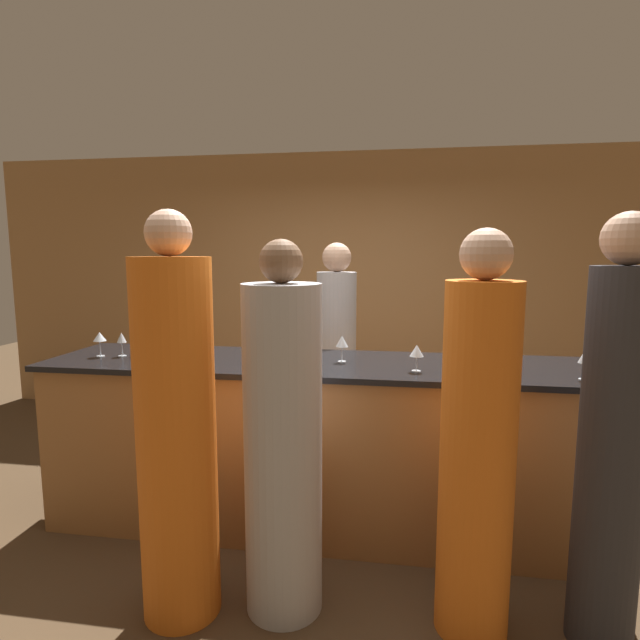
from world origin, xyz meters
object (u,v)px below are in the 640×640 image
(wine_bottle_0, at_px, (166,343))
(bartender, at_px, (336,365))
(guest_3, at_px, (613,446))
(guest_0, at_px, (477,450))
(guest_2, at_px, (176,434))
(guest_1, at_px, (283,445))

(wine_bottle_0, bearing_deg, bartender, 42.29)
(bartender, bearing_deg, guest_3, 130.85)
(guest_0, xyz_separation_m, guest_2, (-1.39, -0.10, 0.03))
(guest_3, bearing_deg, wine_bottle_0, 163.16)
(bartender, height_order, wine_bottle_0, bartender)
(guest_1, xyz_separation_m, guest_2, (-0.49, -0.11, 0.07))
(guest_2, xyz_separation_m, wine_bottle_0, (-0.44, 0.83, 0.28))
(guest_1, relative_size, guest_2, 0.93)
(guest_1, height_order, guest_3, guest_3)
(bartender, relative_size, guest_3, 0.95)
(guest_1, bearing_deg, guest_3, -0.09)
(bartender, bearing_deg, wine_bottle_0, 42.29)
(bartender, distance_m, guest_3, 2.16)
(guest_1, relative_size, wine_bottle_0, 6.64)
(guest_1, bearing_deg, wine_bottle_0, 142.17)
(guest_0, bearing_deg, guest_2, -176.04)
(guest_0, height_order, guest_1, guest_0)
(bartender, height_order, guest_2, guest_2)
(bartender, bearing_deg, guest_1, 87.90)
(guest_2, bearing_deg, guest_0, 3.96)
(guest_2, bearing_deg, bartender, 72.37)
(guest_2, relative_size, guest_3, 1.01)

